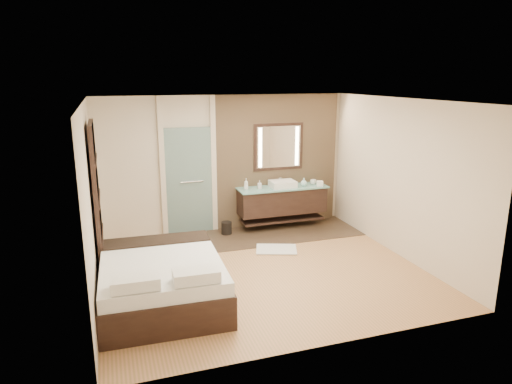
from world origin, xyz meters
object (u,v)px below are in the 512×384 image
object	(u,v)px
vanity	(282,200)
bed	(162,281)
mirror_unit	(279,147)
waste_bin	(227,228)

from	to	relation	value
vanity	bed	xyz separation A→B (m)	(-2.75, -2.50, -0.26)
mirror_unit	bed	world-z (taller)	mirror_unit
bed	mirror_unit	bearing A→B (deg)	46.80
mirror_unit	waste_bin	bearing A→B (deg)	-165.67
vanity	bed	distance (m)	3.73
mirror_unit	vanity	bearing A→B (deg)	-90.00
vanity	mirror_unit	distance (m)	1.10
vanity	waste_bin	xyz separation A→B (m)	(-1.20, -0.07, -0.45)
mirror_unit	bed	size ratio (longest dim) A/B	0.51
waste_bin	bed	bearing A→B (deg)	-122.48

